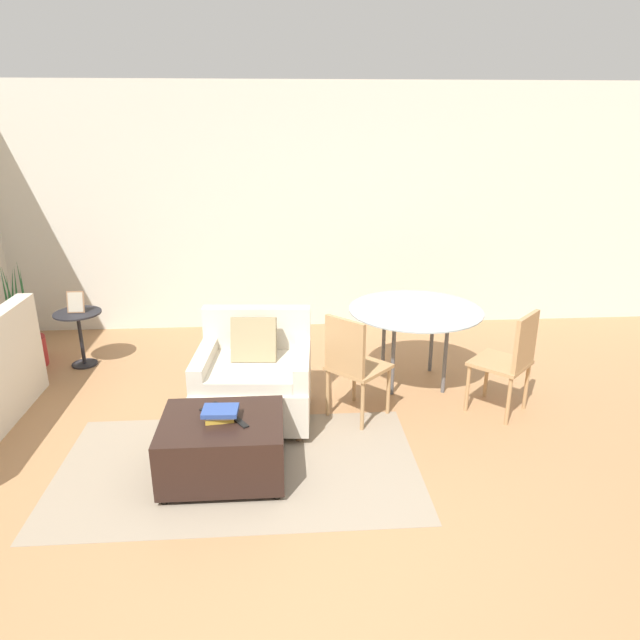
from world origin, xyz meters
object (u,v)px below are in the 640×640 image
picture_frame (76,302)px  dining_chair_near_right (511,357)px  armchair (255,379)px  dining_table (415,316)px  side_table (79,328)px  dining_chair_near_left (352,361)px  tv_remote_primary (209,407)px  tv_remote_secondary (241,422)px  book_stack (220,413)px  ottoman (223,445)px  potted_plant (22,344)px

picture_frame → dining_chair_near_right: size_ratio=0.24×
dining_chair_near_right → armchair: bearing=177.7°
armchair → dining_table: bearing=21.5°
side_table → picture_frame: picture_frame is taller
dining_table → dining_chair_near_left: 0.94m
tv_remote_primary → tv_remote_secondary: 0.34m
book_stack → dining_chair_near_right: 2.41m
armchair → dining_chair_near_left: bearing=-6.2°
dining_chair_near_left → ottoman: bearing=-143.1°
side_table → dining_table: bearing=-10.9°
picture_frame → tv_remote_primary: bearing=-50.9°
tv_remote_secondary → side_table: side_table is taller
side_table → dining_table: 3.29m
ottoman → dining_table: size_ratio=0.68×
armchair → tv_remote_secondary: (-0.05, -0.87, 0.09)m
tv_remote_secondary → picture_frame: picture_frame is taller
tv_remote_primary → side_table: size_ratio=0.25×
armchair → tv_remote_secondary: armchair is taller
ottoman → side_table: bearing=128.2°
ottoman → picture_frame: picture_frame is taller
ottoman → picture_frame: 2.59m
side_table → armchair: bearing=-33.9°
tv_remote_secondary → dining_chair_near_left: (0.85, 0.79, 0.08)m
tv_remote_secondary → dining_table: bearing=43.8°
armchair → ottoman: (-0.19, -0.82, -0.11)m
book_stack → dining_chair_near_left: dining_chair_near_left is taller
tv_remote_secondary → side_table: bearing=129.8°
potted_plant → picture_frame: size_ratio=5.18×
picture_frame → dining_table: 3.28m
book_stack → tv_remote_primary: (-0.09, 0.18, -0.04)m
side_table → tv_remote_secondary: bearing=-50.2°
picture_frame → potted_plant: bearing=178.9°
dining_chair_near_right → dining_table: bearing=135.0°
armchair → tv_remote_secondary: 0.88m
ottoman → dining_table: dining_table is taller
picture_frame → dining_chair_near_left: 2.87m
dining_chair_near_right → picture_frame: bearing=161.8°
tv_remote_secondary → dining_table: 2.09m
picture_frame → dining_chair_near_right: (3.87, -1.28, -0.15)m
potted_plant → dining_table: potted_plant is taller
side_table → picture_frame: (0.00, -0.00, 0.27)m
tv_remote_primary → dining_table: dining_table is taller
book_stack → dining_chair_near_left: bearing=36.2°
armchair → tv_remote_primary: bearing=-114.5°
ottoman → side_table: (-1.58, 2.01, 0.16)m
book_stack → tv_remote_secondary: 0.16m
dining_chair_near_right → dining_chair_near_left: bearing=180.0°
armchair → book_stack: (-0.19, -0.81, 0.13)m
armchair → book_stack: size_ratio=3.93×
tv_remote_primary → dining_chair_near_right: bearing=12.9°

